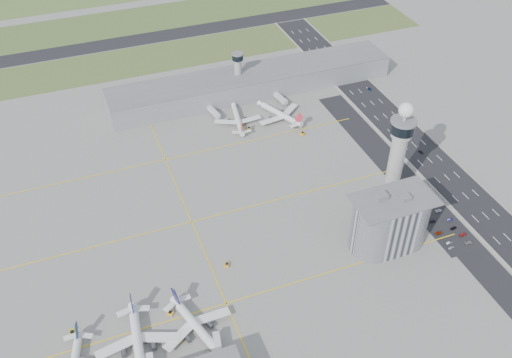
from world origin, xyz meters
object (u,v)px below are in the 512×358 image
object	(u,v)px
tug_5	(302,133)
car_hw_2	(370,89)
tug_4	(249,128)
car_lot_4	(426,218)
car_lot_6	(469,242)
car_lot_7	(463,234)
airplane_near_c	(197,324)
car_lot_5	(420,209)
car_lot_3	(432,221)
car_lot_8	(453,228)
car_hw_4	(316,57)
airplane_far_a	(238,116)
secondary_tower	(238,70)
jet_bridge_far_1	(275,96)
airplane_far_b	(279,110)
car_lot_1	(449,243)
control_tower	(398,150)
car_lot_2	(439,233)
tug_3	(227,264)
car_hw_1	(421,152)
car_lot_0	(451,248)
jet_bridge_far_0	(209,109)
car_lot_9	(450,220)
admin_building	(390,222)
tug_0	(72,333)
car_lot_10	(439,211)
tug_1	(180,338)
airplane_near_b	(137,341)
car_lot_11	(430,202)

from	to	relation	value
tug_5	car_hw_2	xyz separation A→B (m)	(70.52, 34.50, -0.33)
tug_4	car_lot_4	bearing A→B (deg)	-29.78
car_lot_6	car_lot_7	xyz separation A→B (m)	(0.87, 5.94, 0.05)
airplane_near_c	car_lot_5	size ratio (longest dim) A/B	10.64
car_lot_3	car_lot_8	world-z (taller)	car_lot_8
car_lot_8	car_hw_4	xyz separation A→B (m)	(15.24, 204.54, -0.08)
airplane_far_a	car_hw_2	distance (m)	106.29
secondary_tower	jet_bridge_far_1	distance (m)	32.60
airplane_far_b	car_lot_1	world-z (taller)	airplane_far_b
control_tower	secondary_tower	size ratio (longest dim) A/B	2.02
car_hw_4	car_lot_2	bearing A→B (deg)	-94.84
tug_4	car_lot_4	xyz separation A→B (m)	(61.67, -116.63, -0.28)
airplane_far_a	car_lot_2	xyz separation A→B (m)	(65.75, -139.75, -4.77)
tug_3	car_hw_1	bearing A→B (deg)	-134.40
tug_4	car_lot_0	xyz separation A→B (m)	(61.19, -140.80, -0.25)
jet_bridge_far_0	car_lot_8	xyz separation A→B (m)	(89.82, -158.28, -2.22)
jet_bridge_far_0	car_lot_9	size ratio (longest dim) A/B	3.91
admin_building	tug_0	distance (m)	163.27
car_lot_9	car_lot_10	size ratio (longest dim) A/B	0.87
car_hw_2	car_lot_10	bearing A→B (deg)	-99.07
control_tower	tug_3	size ratio (longest dim) A/B	21.20
airplane_near_c	car_lot_0	world-z (taller)	airplane_near_c
tug_1	secondary_tower	bearing A→B (deg)	-75.10
tug_1	car_lot_1	world-z (taller)	tug_1
car_lot_0	tug_5	bearing A→B (deg)	3.91
secondary_tower	airplane_near_b	xyz separation A→B (m)	(-114.18, -190.18, -12.55)
airplane_far_a	car_lot_6	world-z (taller)	airplane_far_a
tug_3	tug_5	world-z (taller)	tug_5
car_lot_11	car_lot_6	bearing A→B (deg)	-178.31
car_lot_2	tug_1	bearing A→B (deg)	96.07
control_tower	tug_4	world-z (taller)	control_tower
car_lot_1	car_lot_8	distance (m)	12.14
car_hw_2	tug_1	bearing A→B (deg)	-135.66
car_lot_2	car_lot_3	xyz separation A→B (m)	(1.95, 9.01, 0.01)
jet_bridge_far_0	car_lot_2	bearing A→B (deg)	16.83
admin_building	jet_bridge_far_1	world-z (taller)	admin_building
tug_5	car_lot_2	bearing A→B (deg)	-100.23
car_lot_6	tug_1	bearing A→B (deg)	92.04
airplane_far_b	jet_bridge_far_0	distance (m)	49.04
tug_4	secondary_tower	bearing A→B (deg)	111.28
car_lot_1	tug_3	bearing A→B (deg)	72.92
car_lot_0	car_lot_10	size ratio (longest dim) A/B	0.84
car_lot_3	car_lot_6	distance (m)	22.36
car_lot_4	car_lot_5	size ratio (longest dim) A/B	0.83
tug_0	car_lot_2	world-z (taller)	tug_0
car_lot_2	car_hw_1	world-z (taller)	car_lot_2
tug_5	car_hw_4	size ratio (longest dim) A/B	0.96
car_lot_1	car_hw_2	size ratio (longest dim) A/B	0.88
airplane_far_b	car_hw_2	bearing A→B (deg)	-106.66
airplane_near_c	car_lot_2	size ratio (longest dim) A/B	9.89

